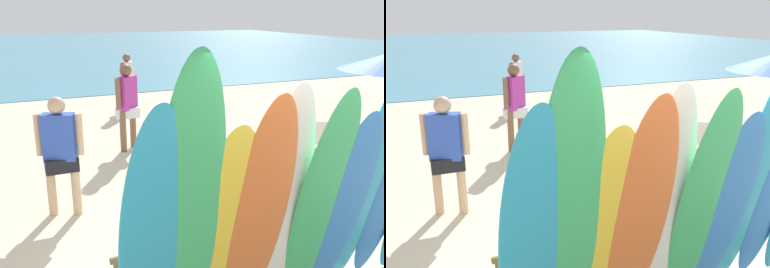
# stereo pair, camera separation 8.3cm
# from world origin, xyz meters

# --- Properties ---
(ground) EXTENTS (60.00, 60.00, 0.00)m
(ground) POSITION_xyz_m (0.00, 14.00, 0.00)
(ground) COLOR beige
(ocean_water) EXTENTS (60.00, 40.00, 0.02)m
(ocean_water) POSITION_xyz_m (0.00, 30.82, 0.01)
(ocean_water) COLOR teal
(ocean_water) RESTS_ON ground
(surfboard_rack) EXTENTS (3.50, 0.07, 0.72)m
(surfboard_rack) POSITION_xyz_m (0.00, 0.00, 0.58)
(surfboard_rack) COLOR brown
(surfboard_rack) RESTS_ON ground
(surfboard_teal_0) EXTENTS (0.58, 0.56, 2.20)m
(surfboard_teal_0) POSITION_xyz_m (-1.50, -0.47, 1.10)
(surfboard_teal_0) COLOR #289EC6
(surfboard_teal_0) RESTS_ON ground
(surfboard_green_1) EXTENTS (0.60, 0.71, 2.55)m
(surfboard_green_1) POSITION_xyz_m (-1.23, -0.50, 1.28)
(surfboard_green_1) COLOR #38B266
(surfboard_green_1) RESTS_ON ground
(surfboard_yellow_2) EXTENTS (0.59, 0.58, 1.99)m
(surfboard_yellow_2) POSITION_xyz_m (-0.90, -0.44, 0.99)
(surfboard_yellow_2) COLOR yellow
(surfboard_yellow_2) RESTS_ON ground
(surfboard_orange_3) EXTENTS (0.57, 0.61, 2.20)m
(surfboard_orange_3) POSITION_xyz_m (-0.59, -0.48, 1.10)
(surfboard_orange_3) COLOR orange
(surfboard_orange_3) RESTS_ON ground
(surfboard_white_4) EXTENTS (0.52, 0.50, 2.25)m
(surfboard_white_4) POSITION_xyz_m (-0.34, -0.43, 1.12)
(surfboard_white_4) COLOR white
(surfboard_white_4) RESTS_ON ground
(surfboard_green_5) EXTENTS (0.51, 0.65, 2.21)m
(surfboard_green_5) POSITION_xyz_m (0.02, -0.49, 1.10)
(surfboard_green_5) COLOR #38B266
(surfboard_green_5) RESTS_ON ground
(surfboard_blue_6) EXTENTS (0.53, 0.61, 1.99)m
(surfboard_blue_6) POSITION_xyz_m (0.31, -0.47, 0.99)
(surfboard_blue_6) COLOR #337AD1
(surfboard_blue_6) RESTS_ON ground
(surfboard_teal_7) EXTENTS (0.56, 0.71, 2.55)m
(surfboard_teal_7) POSITION_xyz_m (0.63, -0.48, 1.27)
(surfboard_teal_7) COLOR #289EC6
(surfboard_teal_7) RESTS_ON ground
(beachgoer_by_water) EXTENTS (0.46, 0.45, 1.58)m
(beachgoer_by_water) POSITION_xyz_m (0.70, 8.46, 0.91)
(beachgoer_by_water) COLOR brown
(beachgoer_by_water) RESTS_ON ground
(beachgoer_midbeach) EXTENTS (0.60, 0.35, 1.67)m
(beachgoer_midbeach) POSITION_xyz_m (-1.84, 2.49, 0.96)
(beachgoer_midbeach) COLOR tan
(beachgoer_midbeach) RESTS_ON ground
(beachgoer_photographing) EXTENTS (0.53, 0.46, 1.74)m
(beachgoer_photographing) POSITION_xyz_m (-0.25, 4.97, 1.00)
(beachgoer_photographing) COLOR brown
(beachgoer_photographing) RESTS_ON ground
(beach_chair_red) EXTENTS (0.67, 0.78, 0.83)m
(beach_chair_red) POSITION_xyz_m (2.93, 1.51, 0.43)
(beach_chair_red) COLOR #B7B7BC
(beach_chair_red) RESTS_ON ground
(beach_chair_blue) EXTENTS (0.74, 0.86, 0.81)m
(beach_chair_blue) POSITION_xyz_m (2.61, 2.73, 0.43)
(beach_chair_blue) COLOR #B7B7BC
(beach_chair_blue) RESTS_ON ground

